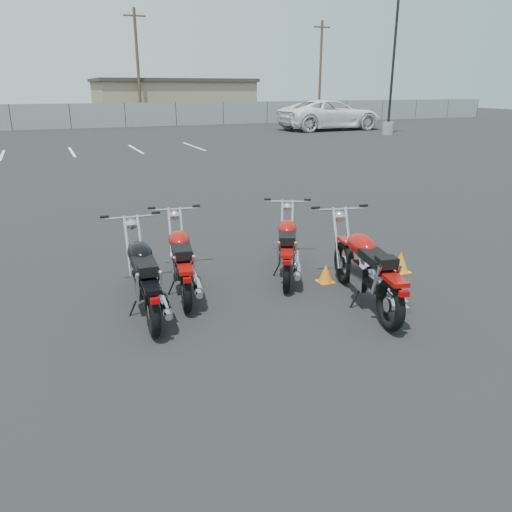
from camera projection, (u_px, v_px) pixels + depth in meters
name	position (u px, v px, depth m)	size (l,w,h in m)	color
ground	(260.00, 317.00, 6.64)	(120.00, 120.00, 0.00)	black
motorcycle_front_red	(182.00, 260.00, 7.34)	(0.89, 2.19, 1.08)	black
motorcycle_second_black	(144.00, 276.00, 6.68)	(0.88, 2.29, 1.12)	black
motorcycle_third_red	(288.00, 247.00, 8.02)	(1.34, 2.06, 1.05)	black
motorcycle_rear_red	(367.00, 268.00, 6.89)	(1.02, 2.37, 1.17)	black
training_cone_near	(326.00, 273.00, 7.80)	(0.24, 0.24, 0.29)	orange
training_cone_far	(400.00, 262.00, 8.23)	(0.29, 0.29, 0.35)	orange
light_pole_east	(391.00, 93.00, 31.51)	(0.80, 0.70, 10.03)	gray
chainlink_fence	(70.00, 116.00, 36.82)	(80.06, 0.06, 1.80)	slate
tan_building_east	(172.00, 99.00, 48.08)	(14.40, 9.40, 3.70)	#92805E
utility_pole_c	(138.00, 65.00, 41.33)	(1.80, 0.24, 9.00)	#463020
utility_pole_d	(320.00, 68.00, 48.92)	(1.80, 0.24, 9.00)	#463020
parking_line_stripes	(38.00, 154.00, 23.11)	(15.12, 4.00, 0.01)	silver
white_van	(330.00, 106.00, 35.67)	(8.69, 3.47, 3.30)	white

